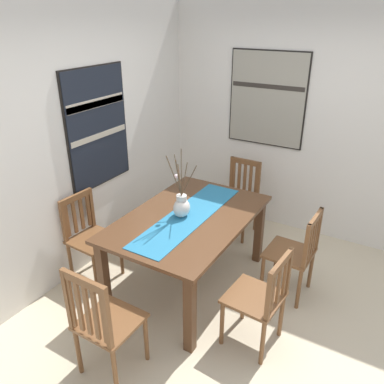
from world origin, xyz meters
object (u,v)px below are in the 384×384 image
(chair_4, at_px, (260,298))
(centerpiece_vase, at_px, (181,206))
(chair_3, at_px, (103,321))
(chair_0, at_px, (239,196))
(chair_2, at_px, (296,251))
(painting_on_back_wall, at_px, (97,128))
(chair_1, at_px, (89,236))
(painting_on_side_wall, at_px, (267,99))
(dining_table, at_px, (189,226))

(chair_4, bearing_deg, centerpiece_vase, 69.97)
(centerpiece_vase, bearing_deg, chair_3, -176.42)
(chair_0, height_order, chair_4, chair_0)
(chair_2, bearing_deg, chair_4, 175.73)
(chair_4, distance_m, painting_on_back_wall, 2.28)
(chair_1, xyz_separation_m, chair_3, (-0.84, -0.95, 0.03))
(chair_4, relative_size, painting_on_side_wall, 0.81)
(chair_0, bearing_deg, dining_table, -179.73)
(chair_2, height_order, chair_3, chair_3)
(chair_1, height_order, painting_on_side_wall, painting_on_side_wall)
(dining_table, distance_m, chair_2, 1.03)
(chair_1, height_order, painting_on_back_wall, painting_on_back_wall)
(dining_table, distance_m, chair_0, 1.22)
(chair_1, distance_m, chair_2, 2.02)
(chair_0, relative_size, chair_4, 1.03)
(chair_1, height_order, chair_4, chair_1)
(centerpiece_vase, height_order, chair_4, centerpiece_vase)
(dining_table, xyz_separation_m, painting_on_back_wall, (0.08, 1.12, 0.78))
(chair_1, relative_size, chair_3, 0.92)
(chair_0, relative_size, painting_on_side_wall, 0.83)
(centerpiece_vase, relative_size, painting_on_side_wall, 0.62)
(chair_0, xyz_separation_m, chair_1, (-1.60, 0.92, -0.01))
(chair_0, bearing_deg, chair_4, -150.73)
(chair_1, xyz_separation_m, chair_4, (0.01, -1.82, -0.01))
(chair_0, distance_m, painting_on_side_wall, 1.18)
(chair_3, bearing_deg, chair_1, 48.50)
(chair_0, relative_size, chair_2, 1.01)
(chair_2, xyz_separation_m, painting_on_back_wall, (-0.30, 2.07, 0.97))
(dining_table, distance_m, centerpiece_vase, 0.23)
(painting_on_back_wall, bearing_deg, chair_2, -81.69)
(chair_0, distance_m, painting_on_back_wall, 1.86)
(chair_2, height_order, painting_on_back_wall, painting_on_back_wall)
(dining_table, distance_m, painting_on_side_wall, 1.88)
(chair_0, bearing_deg, centerpiece_vase, 177.89)
(centerpiece_vase, bearing_deg, painting_on_back_wall, 83.76)
(dining_table, bearing_deg, centerpiece_vase, 127.77)
(chair_0, bearing_deg, painting_on_side_wall, -13.01)
(dining_table, height_order, chair_1, chair_1)
(dining_table, relative_size, painting_on_side_wall, 1.48)
(centerpiece_vase, relative_size, chair_2, 0.76)
(chair_4, bearing_deg, chair_3, 134.49)
(centerpiece_vase, bearing_deg, chair_4, -110.03)
(centerpiece_vase, relative_size, chair_3, 0.70)
(dining_table, distance_m, chair_1, 1.02)
(centerpiece_vase, relative_size, chair_4, 0.77)
(centerpiece_vase, height_order, chair_1, centerpiece_vase)
(chair_2, relative_size, chair_4, 1.02)
(chair_1, xyz_separation_m, painting_on_side_wall, (2.03, -1.02, 1.11))
(chair_3, height_order, painting_on_side_wall, painting_on_side_wall)
(chair_0, relative_size, chair_3, 0.94)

